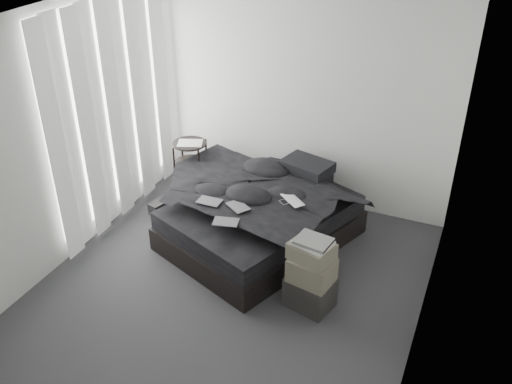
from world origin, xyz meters
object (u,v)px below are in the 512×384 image
at_px(box_lower, 310,292).
at_px(side_stand, 191,171).
at_px(laptop, 289,196).
at_px(bed, 260,230).

bearing_deg(box_lower, side_stand, 146.77).
height_order(side_stand, box_lower, side_stand).
bearing_deg(laptop, bed, -154.50).
distance_m(bed, side_stand, 1.27).
relative_size(laptop, side_stand, 0.41).
bearing_deg(box_lower, laptop, 125.14).
xyz_separation_m(laptop, box_lower, (0.50, -0.71, -0.55)).
bearing_deg(bed, laptop, 7.50).
bearing_deg(side_stand, box_lower, -33.23).
height_order(laptop, side_stand, side_stand).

